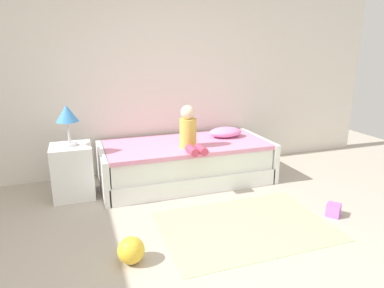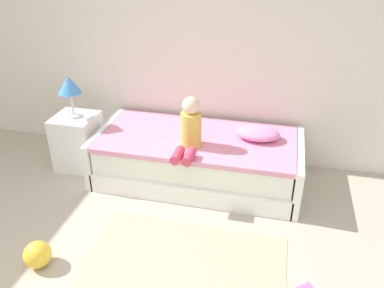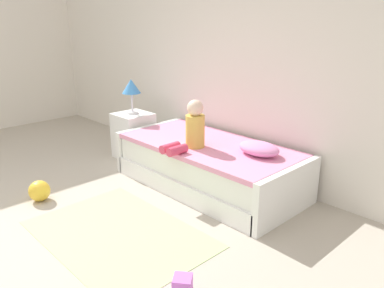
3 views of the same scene
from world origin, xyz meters
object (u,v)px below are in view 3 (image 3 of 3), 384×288
bed (208,165)px  toy_ball (39,191)px  table_lamp (131,88)px  child_figure (192,129)px  toy_block (183,285)px  pillow (259,148)px  nightstand (134,135)px

bed → toy_ball: size_ratio=9.78×
table_lamp → child_figure: (1.32, -0.19, -0.23)m
bed → child_figure: (-0.03, -0.23, 0.46)m
table_lamp → toy_ball: bearing=-74.7°
toy_block → pillow: bearing=109.0°
nightstand → toy_block: (2.46, -1.37, -0.24)m
nightstand → table_lamp: (-0.00, -0.00, 0.64)m
table_lamp → toy_block: (2.46, -1.37, -0.87)m
child_figure → pillow: bearing=28.0°
bed → child_figure: bearing=-96.5°
toy_ball → bed: bearing=58.0°
toy_ball → nightstand: bearing=105.3°
nightstand → toy_ball: (0.41, -1.48, -0.19)m
toy_ball → toy_block: size_ratio=1.70×
table_lamp → pillow: table_lamp is taller
toy_block → bed: bearing=128.3°
table_lamp → child_figure: bearing=-8.3°
table_lamp → toy_block: bearing=-29.1°
toy_ball → toy_block: (2.05, 0.11, -0.04)m
table_lamp → nightstand: bearing=63.4°
nightstand → bed: bearing=1.5°
nightstand → child_figure: (1.32, -0.19, 0.40)m
nightstand → toy_block: bearing=-29.1°
bed → toy_ball: bearing=-122.0°
child_figure → toy_ball: (-0.92, -1.29, -0.60)m
pillow → toy_block: size_ratio=3.46×
bed → pillow: bearing=9.6°
nightstand → pillow: pillow is taller
pillow → child_figure: bearing=-152.0°
nightstand → pillow: size_ratio=1.36×
bed → table_lamp: bearing=-178.5°
bed → toy_ball: 1.79m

